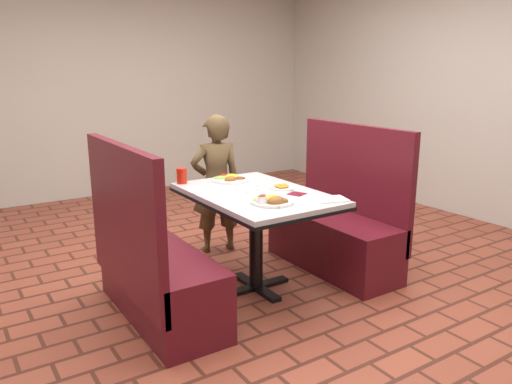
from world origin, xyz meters
TOP-DOWN VIEW (x-y plane):
  - room at (0.00, 0.00)m, footprint 7.00×7.04m
  - dining_table at (0.00, 0.00)m, footprint 0.81×1.21m
  - booth_bench_left at (-0.80, 0.00)m, footprint 0.47×1.20m
  - booth_bench_right at (0.80, 0.00)m, footprint 0.47×1.20m
  - diner_person at (0.16, 0.89)m, footprint 0.50×0.39m
  - near_dinner_plate at (-0.08, -0.31)m, footprint 0.29×0.29m
  - far_dinner_plate at (0.04, 0.42)m, footprint 0.30×0.30m
  - plantain_plate at (0.22, -0.02)m, footprint 0.18×0.18m
  - maroon_napkin at (0.21, -0.21)m, footprint 0.14×0.14m
  - spoon_utensil at (0.22, -0.18)m, footprint 0.03×0.13m
  - red_tumbler at (-0.33, 0.55)m, footprint 0.08×0.08m
  - paper_napkin at (0.29, -0.47)m, footprint 0.24×0.21m
  - knife_utensil at (-0.11, -0.35)m, footprint 0.05×0.15m
  - fork_utensil at (-0.13, -0.39)m, footprint 0.02×0.16m
  - lettuce_shreds at (0.04, 0.06)m, footprint 0.28×0.32m

SIDE VIEW (x-z plane):
  - booth_bench_left at x=-0.80m, z-range -0.26..0.92m
  - booth_bench_right at x=0.80m, z-range -0.26..0.92m
  - diner_person at x=0.16m, z-range 0.00..1.23m
  - dining_table at x=0.00m, z-range 0.28..1.03m
  - lettuce_shreds at x=0.04m, z-range 0.75..0.75m
  - maroon_napkin at x=0.21m, z-range 0.75..0.75m
  - spoon_utensil at x=0.22m, z-range 0.75..0.76m
  - paper_napkin at x=0.29m, z-range 0.75..0.76m
  - knife_utensil at x=-0.11m, z-range 0.76..0.76m
  - fork_utensil at x=-0.13m, z-range 0.76..0.76m
  - plantain_plate at x=0.22m, z-range 0.75..0.78m
  - far_dinner_plate at x=0.04m, z-range 0.74..0.82m
  - near_dinner_plate at x=-0.08m, z-range 0.74..0.83m
  - red_tumbler at x=-0.33m, z-range 0.75..0.87m
  - room at x=0.00m, z-range 0.50..3.32m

